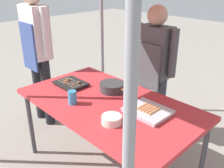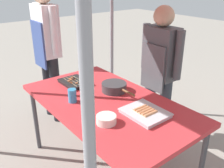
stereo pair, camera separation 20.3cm
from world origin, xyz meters
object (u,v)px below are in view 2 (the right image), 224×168
Objects in this scene: drink_cup_near_edge at (72,96)px; customer_nearby at (47,43)px; stall_table at (108,107)px; vendor_woman at (160,67)px; tray_meat_skewers at (75,82)px; tray_grilled_sausages at (145,113)px; cooking_wok at (114,87)px; condiment_bowl at (106,119)px.

drink_cup_near_edge is 0.07× the size of customer_nearby.
vendor_woman reaches higher than stall_table.
tray_meat_skewers is 0.39m from drink_cup_near_edge.
cooking_wok is at bearing 170.16° from tray_grilled_sausages.
drink_cup_near_edge is 0.08× the size of vendor_woman.
condiment_bowl is 1.55m from customer_nearby.
tray_grilled_sausages is at bearing 73.08° from condiment_bowl.
stall_table is 1.07× the size of vendor_woman.
tray_grilled_sausages is 0.85× the size of cooking_wok.
drink_cup_near_edge reaches higher than tray_grilled_sausages.
drink_cup_near_edge is (-0.05, -0.42, 0.01)m from cooking_wok.
tray_meat_skewers reaches higher than stall_table.
tray_meat_skewers is 0.18× the size of customer_nearby.
vendor_woman is 0.89× the size of customer_nearby.
drink_cup_near_edge is (-0.45, -0.02, 0.03)m from condiment_bowl.
stall_table is at bearing -2.15° from customer_nearby.
customer_nearby is (-1.25, 0.05, 0.31)m from stall_table.
customer_nearby is (-1.07, 0.29, 0.20)m from drink_cup_near_edge.
customer_nearby is at bearing 177.85° from stall_table.
vendor_woman reaches higher than drink_cup_near_edge.
customer_nearby reaches higher than tray_meat_skewers.
tray_meat_skewers is 2.58× the size of drink_cup_near_edge.
tray_grilled_sausages is (0.36, 0.09, 0.07)m from stall_table.
cooking_wok is at bearing 135.03° from condiment_bowl.
customer_nearby reaches higher than drink_cup_near_edge.
tray_meat_skewers is 0.80m from condiment_bowl.
customer_nearby is at bearing 31.18° from vendor_woman.
stall_table is 4.77× the size of tray_grilled_sausages.
tray_meat_skewers is (-0.51, -0.03, 0.07)m from stall_table.
customer_nearby reaches higher than tray_grilled_sausages.
cooking_wok is (0.38, 0.20, 0.03)m from tray_meat_skewers.
tray_meat_skewers is at bearing -5.58° from customer_nearby.
tray_grilled_sausages is 0.20× the size of customer_nearby.
tray_grilled_sausages is 1.63m from customer_nearby.
cooking_wok reaches higher than condiment_bowl.
drink_cup_near_edge reaches higher than tray_meat_skewers.
tray_meat_skewers is 2.02× the size of condiment_bowl.
condiment_bowl reaches higher than tray_grilled_sausages.
condiment_bowl is 0.09× the size of customer_nearby.
vendor_woman reaches higher than cooking_wok.
drink_cup_near_edge is at bearing 84.47° from vendor_woman.
drink_cup_near_edge reaches higher than stall_table.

